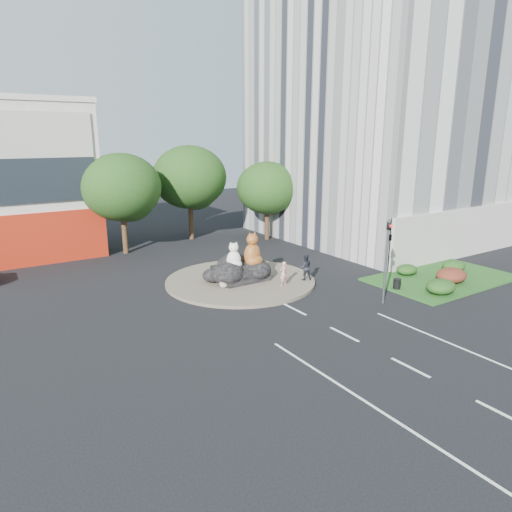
{
  "coord_description": "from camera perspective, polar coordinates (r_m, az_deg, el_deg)",
  "views": [
    {
      "loc": [
        -15.06,
        -15.13,
        9.54
      ],
      "look_at": [
        0.52,
        8.86,
        2.0
      ],
      "focal_mm": 32.0,
      "sensor_mm": 36.0,
      "label": 1
    }
  ],
  "objects": [
    {
      "name": "office_tower",
      "position": [
        47.56,
        16.63,
        23.83
      ],
      "size": [
        20.0,
        20.0,
        35.0
      ],
      "primitive_type": "cube",
      "color": "silver",
      "rests_on": "ground"
    },
    {
      "name": "pedestrian_pink",
      "position": [
        29.28,
        3.45,
        -2.22
      ],
      "size": [
        0.63,
        0.45,
        1.6
      ],
      "primitive_type": "imported",
      "rotation": [
        0.0,
        0.0,
        3.27
      ],
      "color": "tan",
      "rests_on": "roundabout_island"
    },
    {
      "name": "hedge_red",
      "position": [
        32.84,
        23.24,
        -2.24
      ],
      "size": [
        2.2,
        1.76,
        0.99
      ],
      "primitive_type": "ellipsoid",
      "color": "#4E1F15",
      "rests_on": "grass_verge"
    },
    {
      "name": "grass_verge",
      "position": [
        33.92,
        22.23,
        -2.59
      ],
      "size": [
        10.0,
        6.0,
        0.12
      ],
      "primitive_type": "cube",
      "color": "#1F521B",
      "rests_on": "ground"
    },
    {
      "name": "kitten_white",
      "position": [
        31.2,
        1.47,
        -1.86
      ],
      "size": [
        0.65,
        0.63,
        0.83
      ],
      "primitive_type": null,
      "rotation": [
        0.0,
        0.0,
        0.54
      ],
      "color": "beige",
      "rests_on": "roundabout_island"
    },
    {
      "name": "hedge_near_green",
      "position": [
        30.32,
        22.12,
        -3.57
      ],
      "size": [
        2.0,
        1.6,
        0.9
      ],
      "primitive_type": "ellipsoid",
      "color": "#133410",
      "rests_on": "grass_verge"
    },
    {
      "name": "rock_plinth",
      "position": [
        30.62,
        -1.98,
        -2.12
      ],
      "size": [
        3.2,
        2.6,
        0.9
      ],
      "primitive_type": null,
      "color": "black",
      "rests_on": "roundabout_island"
    },
    {
      "name": "street_lamp",
      "position": [
        36.57,
        17.26,
        6.27
      ],
      "size": [
        2.34,
        0.22,
        8.06
      ],
      "color": "#595B60",
      "rests_on": "ground"
    },
    {
      "name": "tree_left",
      "position": [
        39.06,
        -16.4,
        7.87
      ],
      "size": [
        6.46,
        6.46,
        8.27
      ],
      "color": "#382314",
      "rests_on": "ground"
    },
    {
      "name": "cat_white",
      "position": [
        29.75,
        -2.8,
        0.09
      ],
      "size": [
        1.39,
        1.32,
        1.82
      ],
      "primitive_type": null,
      "rotation": [
        0.0,
        0.0,
        -0.43
      ],
      "color": "silver",
      "rests_on": "rock_plinth"
    },
    {
      "name": "hedge_mid_green",
      "position": [
        35.68,
        23.5,
        -1.13
      ],
      "size": [
        1.8,
        1.44,
        0.81
      ],
      "primitive_type": "ellipsoid",
      "color": "#133410",
      "rests_on": "grass_verge"
    },
    {
      "name": "litter_bin",
      "position": [
        30.41,
        17.21,
        -3.32
      ],
      "size": [
        0.56,
        0.56,
        0.66
      ],
      "primitive_type": "cylinder",
      "rotation": [
        0.0,
        0.0,
        0.2
      ],
      "color": "black",
      "rests_on": "grass_verge"
    },
    {
      "name": "roundabout_island",
      "position": [
        30.78,
        -1.97,
        -3.1
      ],
      "size": [
        10.0,
        10.0,
        0.2
      ],
      "primitive_type": "cylinder",
      "color": "brown",
      "rests_on": "ground"
    },
    {
      "name": "tree_mid",
      "position": [
        43.37,
        -8.25,
        9.35
      ],
      "size": [
        6.84,
        6.84,
        8.76
      ],
      "color": "#382314",
      "rests_on": "ground"
    },
    {
      "name": "tree_right",
      "position": [
        42.95,
        1.44,
        8.2
      ],
      "size": [
        5.7,
        5.7,
        7.3
      ],
      "color": "#382314",
      "rests_on": "ground"
    },
    {
      "name": "ground",
      "position": [
        23.38,
        10.98,
        -9.6
      ],
      "size": [
        120.0,
        120.0,
        0.0
      ],
      "primitive_type": "plane",
      "color": "black",
      "rests_on": "ground"
    },
    {
      "name": "traffic_light",
      "position": [
        27.11,
        16.24,
        1.55
      ],
      "size": [
        0.44,
        1.24,
        5.0
      ],
      "color": "#595B60",
      "rests_on": "ground"
    },
    {
      "name": "pedestrian_dark",
      "position": [
        30.58,
        6.2,
        -1.4
      ],
      "size": [
        1.05,
        0.96,
        1.74
      ],
      "primitive_type": "imported",
      "rotation": [
        0.0,
        0.0,
        2.69
      ],
      "color": "black",
      "rests_on": "roundabout_island"
    },
    {
      "name": "hedge_back_green",
      "position": [
        33.66,
        18.34,
        -1.62
      ],
      "size": [
        1.6,
        1.28,
        0.72
      ],
      "primitive_type": "ellipsoid",
      "color": "#133410",
      "rests_on": "grass_verge"
    },
    {
      "name": "cat_tabby",
      "position": [
        30.31,
        -0.46,
        0.87
      ],
      "size": [
        1.62,
        1.48,
        2.33
      ],
      "primitive_type": null,
      "rotation": [
        0.0,
        0.0,
        0.22
      ],
      "color": "#BE7127",
      "rests_on": "rock_plinth"
    },
    {
      "name": "kitten_calico",
      "position": [
        29.01,
        -4.11,
        -3.01
      ],
      "size": [
        0.8,
        0.79,
        1.01
      ],
      "primitive_type": null,
      "rotation": [
        0.0,
        0.0,
        -0.71
      ],
      "color": "white",
      "rests_on": "roundabout_island"
    }
  ]
}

